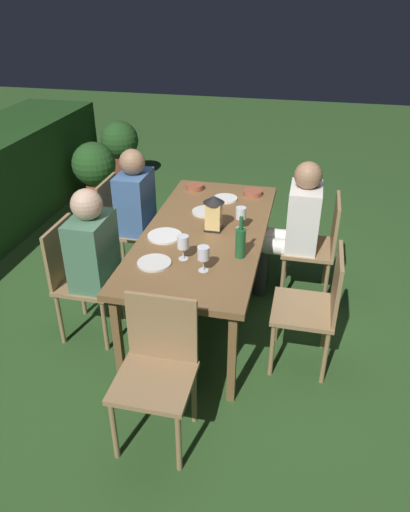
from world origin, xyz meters
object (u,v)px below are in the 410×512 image
(bowl_bread, at_px, (195,187))
(chair_side_left_b, at_px, (317,243))
(chair_side_left_a, at_px, (315,304))
(lantern_centerpiece, at_px, (214,211))
(chair_head_near, at_px, (157,366))
(plate_d, at_px, (154,263))
(plate_b, at_px, (165,236))
(wine_glass_b, at_px, (183,243))
(green_bottle_on_table, at_px, (240,242))
(chair_side_right_a, at_px, (79,275))
(chair_side_right_b, at_px, (123,223))
(wine_glass_a, at_px, (203,254))
(potted_plant_by_hedge, at_px, (94,167))
(person_in_green, at_px, (102,260))
(potted_plant_corner, at_px, (120,146))
(dining_table, at_px, (205,237))
(person_in_cream, at_px, (295,224))
(wine_glass_c, at_px, (241,214))
(plate_a, at_px, (206,212))
(person_in_blue, at_px, (143,209))
(plate_c, at_px, (225,198))
(bowl_olives, at_px, (253,192))

(bowl_bread, bearing_deg, chair_side_left_b, -106.81)
(chair_side_left_a, xyz_separation_m, lantern_centerpiece, (0.46, 0.77, 0.38))
(chair_head_near, relative_size, plate_d, 3.94)
(plate_b, bearing_deg, chair_side_left_a, -103.88)
(chair_side_left_a, height_order, wine_glass_b, wine_glass_b)
(green_bottle_on_table, distance_m, plate_d, 0.58)
(chair_side_left_a, height_order, plate_d, chair_side_left_a)
(chair_side_right_a, bearing_deg, green_bottle_on_table, -84.70)
(chair_side_right_b, relative_size, wine_glass_a, 5.15)
(chair_side_right_b, distance_m, potted_plant_by_hedge, 1.66)
(lantern_centerpiece, bearing_deg, chair_side_right_b, 65.74)
(chair_side_left_a, bearing_deg, potted_plant_by_hedge, 48.32)
(chair_side_right_a, height_order, chair_head_near, same)
(plate_d, bearing_deg, chair_side_left_a, -84.09)
(person_in_green, bearing_deg, potted_plant_corner, 19.44)
(dining_table, xyz_separation_m, plate_b, (-0.16, 0.26, 0.06))
(person_in_cream, height_order, plate_b, person_in_cream)
(green_bottle_on_table, bearing_deg, potted_plant_corner, 34.30)
(dining_table, xyz_separation_m, wine_glass_c, (0.09, -0.25, 0.17))
(chair_side_left_b, height_order, plate_b, chair_side_left_b)
(lantern_centerpiece, bearing_deg, potted_plant_corner, 34.15)
(dining_table, relative_size, plate_b, 7.72)
(chair_head_near, bearing_deg, chair_side_right_a, 46.93)
(dining_table, distance_m, potted_plant_by_hedge, 2.52)
(chair_side_right_b, xyz_separation_m, plate_d, (-0.97, -0.61, 0.24))
(plate_a, bearing_deg, lantern_centerpiece, -157.20)
(person_in_blue, relative_size, wine_glass_b, 6.80)
(chair_side_right_a, height_order, chair_side_right_b, same)
(chair_side_right_a, height_order, chair_side_left_a, same)
(plate_c, bearing_deg, person_in_green, 146.82)
(dining_table, distance_m, chair_head_near, 1.21)
(bowl_olives, bearing_deg, lantern_centerpiece, 164.80)
(person_in_green, xyz_separation_m, wine_glass_c, (0.51, -0.88, 0.20))
(chair_side_left_a, relative_size, chair_side_right_b, 1.00)
(wine_glass_a, relative_size, potted_plant_by_hedge, 0.23)
(lantern_centerpiece, xyz_separation_m, wine_glass_a, (-0.58, -0.05, -0.03))
(person_in_green, xyz_separation_m, green_bottle_on_table, (0.11, -0.94, 0.19))
(chair_side_left_a, xyz_separation_m, bowl_olives, (1.17, 0.58, 0.26))
(wine_glass_c, bearing_deg, chair_side_right_a, 115.59)
(dining_table, relative_size, bowl_bread, 12.37)
(dining_table, distance_m, plate_d, 0.58)
(chair_side_left_b, xyz_separation_m, lantern_centerpiece, (-0.40, 0.77, 0.38))
(chair_side_right_a, height_order, person_in_cream, person_in_cream)
(person_in_cream, distance_m, bowl_olives, 0.50)
(chair_side_right_b, distance_m, person_in_blue, 0.25)
(chair_side_left_a, xyz_separation_m, potted_plant_corner, (3.07, 2.54, -0.05))
(person_in_green, distance_m, wine_glass_c, 1.04)
(person_in_green, xyz_separation_m, lantern_centerpiece, (0.46, -0.69, 0.23))
(chair_head_near, distance_m, lantern_centerpiece, 1.29)
(green_bottle_on_table, xyz_separation_m, wine_glass_c, (0.41, 0.06, 0.01))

